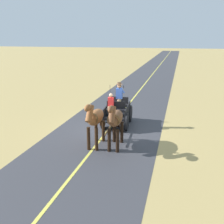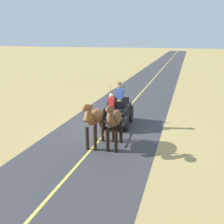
% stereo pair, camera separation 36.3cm
% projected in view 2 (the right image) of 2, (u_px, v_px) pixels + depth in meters
% --- Properties ---
extents(ground_plane, '(200.00, 200.00, 0.00)m').
position_uv_depth(ground_plane, '(110.00, 129.00, 14.05)').
color(ground_plane, tan).
extents(road_surface, '(5.60, 160.00, 0.01)m').
position_uv_depth(road_surface, '(110.00, 129.00, 14.05)').
color(road_surface, '#38383D').
rests_on(road_surface, ground).
extents(road_centre_stripe, '(0.12, 160.00, 0.00)m').
position_uv_depth(road_centre_stripe, '(110.00, 128.00, 14.05)').
color(road_centre_stripe, '#DBCC4C').
rests_on(road_centre_stripe, road_surface).
extents(horse_drawn_carriage, '(1.55, 4.52, 2.50)m').
position_uv_depth(horse_drawn_carriage, '(118.00, 111.00, 14.35)').
color(horse_drawn_carriage, black).
rests_on(horse_drawn_carriage, ground).
extents(horse_near_side, '(0.64, 2.13, 2.21)m').
position_uv_depth(horse_near_side, '(114.00, 120.00, 11.28)').
color(horse_near_side, brown).
rests_on(horse_near_side, ground).
extents(horse_off_side, '(0.58, 2.13, 2.21)m').
position_uv_depth(horse_off_side, '(94.00, 118.00, 11.47)').
color(horse_off_side, brown).
rests_on(horse_off_side, ground).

